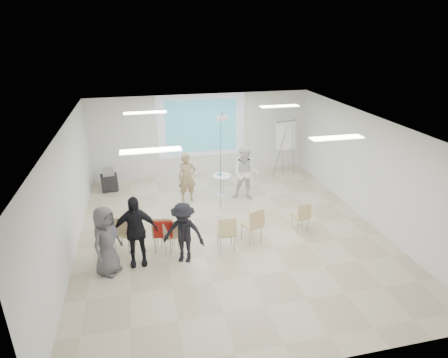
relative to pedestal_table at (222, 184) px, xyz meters
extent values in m
cube|color=beige|center=(-0.29, -2.35, -0.47)|extent=(8.00, 9.00, 0.10)
cube|color=white|center=(-0.29, -2.35, 2.63)|extent=(8.00, 9.00, 0.10)
cube|color=silver|center=(-0.29, 2.20, 1.08)|extent=(8.00, 0.10, 3.00)
cube|color=silver|center=(-4.34, -2.35, 1.08)|extent=(0.10, 9.00, 3.00)
cube|color=silver|center=(3.76, -2.35, 1.08)|extent=(0.10, 9.00, 3.00)
cube|color=silver|center=(-0.29, 2.13, 1.43)|extent=(3.20, 0.01, 2.30)
cube|color=teal|center=(-0.29, 2.12, 1.43)|extent=(2.60, 0.01, 1.90)
cylinder|color=silver|center=(0.00, 0.00, -0.39)|extent=(0.53, 0.53, 0.05)
cylinder|color=silver|center=(0.00, 0.00, -0.06)|extent=(0.15, 0.15, 0.66)
cylinder|color=white|center=(0.00, 0.00, 0.29)|extent=(0.73, 0.73, 0.04)
cube|color=white|center=(0.04, -0.04, 0.32)|extent=(0.20, 0.14, 0.01)
cube|color=#3C79B6|center=(-0.07, 0.08, 0.33)|extent=(0.18, 0.23, 0.02)
imported|color=#9A855E|center=(-1.15, -0.10, 0.48)|extent=(0.68, 0.49, 1.79)
imported|color=white|center=(0.68, -0.38, 0.55)|extent=(1.15, 1.04, 1.94)
cube|color=white|center=(-0.97, 0.15, 0.76)|extent=(0.05, 0.13, 0.04)
cube|color=white|center=(0.50, -0.13, 0.89)|extent=(0.08, 0.13, 0.04)
cube|color=tan|center=(-3.06, -2.57, 0.07)|extent=(0.60, 0.60, 0.04)
cube|color=tan|center=(-3.15, -2.76, 0.34)|extent=(0.45, 0.27, 0.43)
cylinder|color=#95989D|center=(-3.31, -2.66, -0.18)|extent=(0.03, 0.03, 0.47)
cylinder|color=gray|center=(-2.97, -2.81, -0.18)|extent=(0.03, 0.03, 0.47)
cylinder|color=#919599|center=(-3.16, -2.32, -0.18)|extent=(0.03, 0.03, 0.47)
cylinder|color=gray|center=(-2.82, -2.47, -0.18)|extent=(0.03, 0.03, 0.47)
cube|color=tan|center=(-2.12, -2.82, 0.08)|extent=(0.54, 0.54, 0.04)
cube|color=tan|center=(-2.17, -3.04, 0.35)|extent=(0.47, 0.18, 0.44)
cylinder|color=gray|center=(-2.34, -2.97, -0.18)|extent=(0.03, 0.03, 0.48)
cylinder|color=gray|center=(-1.98, -3.04, -0.18)|extent=(0.03, 0.03, 0.48)
cylinder|color=#95969D|center=(-2.27, -2.60, -0.18)|extent=(0.03, 0.03, 0.48)
cylinder|color=#92959A|center=(-1.90, -2.68, -0.18)|extent=(0.03, 0.03, 0.48)
cube|color=tan|center=(-1.97, -2.88, 0.03)|extent=(0.49, 0.49, 0.04)
cube|color=tan|center=(-1.93, -3.08, 0.28)|extent=(0.43, 0.17, 0.40)
cylinder|color=gray|center=(-2.10, -3.08, -0.20)|extent=(0.03, 0.03, 0.44)
cylinder|color=gray|center=(-1.77, -3.01, -0.20)|extent=(0.03, 0.03, 0.44)
cylinder|color=gray|center=(-2.17, -2.75, -0.20)|extent=(0.03, 0.03, 0.44)
cylinder|color=#929499|center=(-1.84, -2.68, -0.20)|extent=(0.03, 0.03, 0.44)
cube|color=tan|center=(-0.60, -3.14, 0.07)|extent=(0.47, 0.47, 0.04)
cube|color=#D1B979|center=(-0.61, -3.35, 0.33)|extent=(0.45, 0.11, 0.43)
cylinder|color=#93969B|center=(-0.79, -3.32, -0.18)|extent=(0.02, 0.02, 0.47)
cylinder|color=gray|center=(-0.42, -3.33, -0.18)|extent=(0.02, 0.02, 0.47)
cylinder|color=gray|center=(-0.77, -2.95, -0.18)|extent=(0.02, 0.02, 0.47)
cylinder|color=#94979C|center=(-0.41, -2.96, -0.18)|extent=(0.02, 0.02, 0.47)
cube|color=tan|center=(0.14, -2.92, 0.07)|extent=(0.58, 0.58, 0.04)
cube|color=tan|center=(0.21, -3.12, 0.34)|extent=(0.46, 0.24, 0.43)
cylinder|color=gray|center=(0.02, -3.15, -0.18)|extent=(0.03, 0.03, 0.47)
cylinder|color=gray|center=(0.37, -3.03, -0.18)|extent=(0.03, 0.03, 0.47)
cylinder|color=gray|center=(-0.10, -2.80, -0.18)|extent=(0.03, 0.03, 0.47)
cylinder|color=gray|center=(0.25, -2.68, -0.18)|extent=(0.03, 0.03, 0.47)
cube|color=#CFB678|center=(1.60, -2.66, 0.01)|extent=(0.43, 0.43, 0.04)
cube|color=tan|center=(1.62, -2.85, 0.24)|extent=(0.40, 0.12, 0.38)
cylinder|color=gray|center=(1.46, -2.84, -0.21)|extent=(0.02, 0.02, 0.41)
cylinder|color=gray|center=(1.78, -2.81, -0.21)|extent=(0.02, 0.02, 0.41)
cylinder|color=gray|center=(1.43, -2.52, -0.21)|extent=(0.02, 0.02, 0.41)
cylinder|color=gray|center=(1.74, -2.49, -0.21)|extent=(0.02, 0.02, 0.41)
cube|color=#A61B14|center=(-2.12, -3.04, 0.30)|extent=(0.46, 0.19, 0.43)
imported|color=black|center=(-1.97, -2.86, 0.06)|extent=(0.37, 0.30, 0.03)
imported|color=black|center=(-2.77, -3.26, 0.58)|extent=(1.17, 0.71, 1.99)
imported|color=black|center=(-1.67, -3.40, 0.44)|extent=(1.27, 0.99, 1.73)
imported|color=#59585D|center=(-3.41, -3.46, 0.50)|extent=(1.00, 1.07, 1.84)
cylinder|color=gray|center=(2.39, 1.10, 0.56)|extent=(0.39, 0.20, 1.93)
cylinder|color=gray|center=(2.93, 1.15, 0.56)|extent=(0.34, 0.27, 1.93)
cylinder|color=gray|center=(2.62, 1.47, 0.56)|extent=(0.07, 0.43, 1.93)
cube|color=white|center=(2.64, 1.26, 1.16)|extent=(0.78, 0.30, 1.08)
cube|color=gray|center=(2.64, 1.30, 1.65)|extent=(0.79, 0.15, 0.07)
cube|color=black|center=(-3.64, 1.27, -0.12)|extent=(0.58, 0.49, 0.54)
cube|color=#93969B|center=(-3.64, 1.27, 0.27)|extent=(0.41, 0.36, 0.24)
cylinder|color=black|center=(-3.83, 1.08, -0.39)|extent=(0.07, 0.07, 0.06)
cylinder|color=black|center=(-3.41, 1.13, -0.39)|extent=(0.07, 0.07, 0.06)
cylinder|color=black|center=(-3.87, 1.40, -0.39)|extent=(0.07, 0.07, 0.06)
cylinder|color=black|center=(-3.44, 1.45, -0.39)|extent=(0.07, 0.07, 0.06)
cube|color=white|center=(-0.19, -0.85, 2.40)|extent=(0.30, 0.25, 0.10)
cylinder|color=gray|center=(-0.19, -0.85, 2.51)|extent=(0.04, 0.04, 0.14)
cylinder|color=black|center=(-0.25, -0.93, 0.97)|extent=(0.01, 0.01, 2.77)
cylinder|color=white|center=(-0.15, -0.95, 0.97)|extent=(0.01, 0.01, 2.77)
cube|color=white|center=(-2.29, -0.35, 2.55)|extent=(1.20, 0.30, 0.02)
cube|color=white|center=(1.71, -0.35, 2.55)|extent=(1.20, 0.30, 0.02)
cube|color=white|center=(-2.29, -3.85, 2.55)|extent=(1.20, 0.30, 0.02)
cube|color=white|center=(1.71, -3.85, 2.55)|extent=(1.20, 0.30, 0.02)
camera|label=1|loc=(-2.44, -11.00, 4.84)|focal=30.00mm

